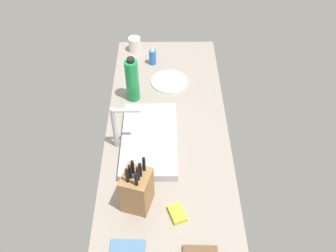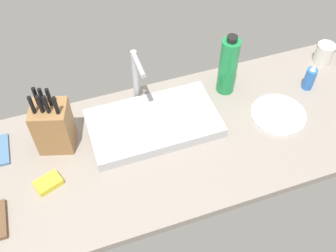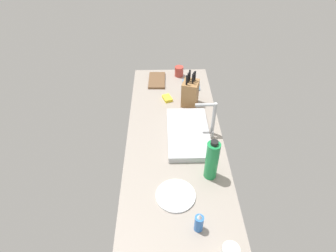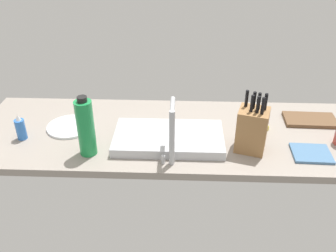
# 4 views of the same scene
# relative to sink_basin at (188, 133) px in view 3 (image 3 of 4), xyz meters

# --- Properties ---
(countertop_slab) EXTENTS (1.84, 0.65, 0.04)m
(countertop_slab) POSITION_rel_sink_basin_xyz_m (0.02, -0.09, -0.04)
(countertop_slab) COLOR gray
(countertop_slab) RESTS_ON ground
(sink_basin) EXTENTS (0.50, 0.28, 0.04)m
(sink_basin) POSITION_rel_sink_basin_xyz_m (0.00, 0.00, 0.00)
(sink_basin) COLOR #B7BABF
(sink_basin) RESTS_ON countertop_slab
(faucet) EXTENTS (0.06, 0.14, 0.25)m
(faucet) POSITION_rel_sink_basin_xyz_m (-0.02, 0.15, 0.13)
(faucet) COLOR #B7BABF
(faucet) RESTS_ON countertop_slab
(knife_block) EXTENTS (0.15, 0.15, 0.27)m
(knife_block) POSITION_rel_sink_basin_xyz_m (-0.37, 0.04, 0.08)
(knife_block) COLOR #9E7042
(knife_block) RESTS_ON countertop_slab
(cutting_board) EXTENTS (0.26, 0.15, 0.02)m
(cutting_board) POSITION_rel_sink_basin_xyz_m (-0.71, -0.22, -0.01)
(cutting_board) COLOR brown
(cutting_board) RESTS_ON countertop_slab
(soap_bottle) EXTENTS (0.05, 0.05, 0.13)m
(soap_bottle) POSITION_rel_sink_basin_xyz_m (0.69, -0.00, 0.03)
(soap_bottle) COLOR blue
(soap_bottle) RESTS_ON countertop_slab
(water_bottle) EXTENTS (0.08, 0.08, 0.28)m
(water_bottle) POSITION_rel_sink_basin_xyz_m (0.35, 0.10, 0.11)
(water_bottle) COLOR #1E8E47
(water_bottle) RESTS_ON countertop_slab
(dinner_plate) EXTENTS (0.22, 0.22, 0.01)m
(dinner_plate) POSITION_rel_sink_basin_xyz_m (0.49, -0.11, -0.02)
(dinner_plate) COLOR white
(dinner_plate) RESTS_ON countertop_slab
(dish_towel) EXTENTS (0.17, 0.15, 0.01)m
(dish_towel) POSITION_rel_sink_basin_xyz_m (-0.63, 0.08, -0.02)
(dish_towel) COLOR teal
(dish_towel) RESTS_ON countertop_slab
(ceramic_cup) EXTENTS (0.08, 0.08, 0.09)m
(ceramic_cup) POSITION_rel_sink_basin_xyz_m (-0.80, -0.02, 0.02)
(ceramic_cup) COLOR #B23D33
(ceramic_cup) RESTS_ON countertop_slab
(dish_sponge) EXTENTS (0.11, 0.09, 0.02)m
(dish_sponge) POSITION_rel_sink_basin_xyz_m (-0.43, -0.13, -0.01)
(dish_sponge) COLOR yellow
(dish_sponge) RESTS_ON countertop_slab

